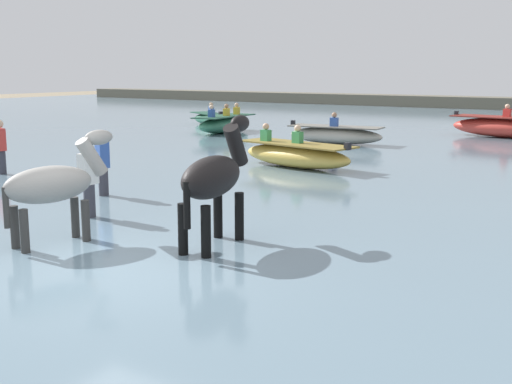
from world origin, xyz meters
name	(u,v)px	position (x,y,z in m)	size (l,w,h in m)	color
ground_plane	(108,289)	(0.00, 0.00, 0.00)	(120.00, 120.00, 0.00)	#84755B
water_surface	(395,177)	(0.00, 10.00, 0.15)	(90.00, 90.00, 0.30)	slate
horse_lead_grey	(54,187)	(-1.50, 0.45, 1.15)	(0.77, 1.79, 1.94)	gray
horse_trailing_black	(214,180)	(0.53, 1.66, 1.27)	(0.75, 1.99, 2.15)	black
boat_far_inshore	(224,124)	(-9.72, 16.00, 0.65)	(1.44, 3.46, 1.16)	#337556
boat_far_offshore	(296,155)	(-2.43, 9.19, 0.62)	(3.59, 1.73, 1.12)	gold
boat_mid_outer	(505,127)	(0.32, 20.27, 0.69)	(4.25, 1.85, 1.26)	#BC382D
boat_distant_west	(209,119)	(-12.49, 18.63, 0.58)	(2.80, 2.13, 1.03)	#337556
boat_mid_channel	(335,135)	(-4.07, 14.75, 0.61)	(3.45, 1.37, 1.09)	#B2AD9E
person_onlooker_right	(103,168)	(-3.73, 3.56, 0.87)	(0.37, 0.31, 1.63)	#383842
person_onlooker_left	(1,151)	(-7.91, 4.19, 0.87)	(0.37, 0.30, 1.63)	#383842
person_spectator_far	(89,185)	(-2.45, 1.99, 0.87)	(0.21, 0.33, 1.63)	#383842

